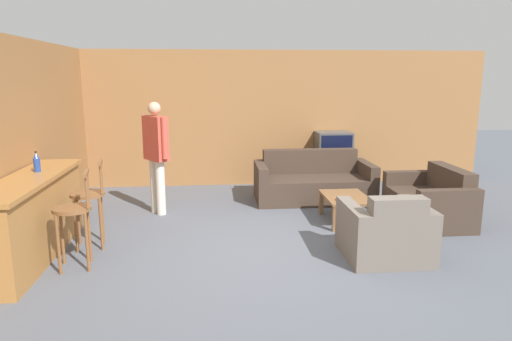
{
  "coord_description": "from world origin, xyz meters",
  "views": [
    {
      "loc": [
        -0.65,
        -5.24,
        2.11
      ],
      "look_at": [
        -0.09,
        0.8,
        0.85
      ],
      "focal_mm": 32.0,
      "sensor_mm": 36.0,
      "label": 1
    }
  ],
  "objects": [
    {
      "name": "ground_plane",
      "position": [
        0.0,
        0.0,
        0.0
      ],
      "size": [
        24.0,
        24.0,
        0.0
      ],
      "primitive_type": "plane",
      "color": "#565B66"
    },
    {
      "name": "wall_back",
      "position": [
        0.0,
        3.61,
        1.3
      ],
      "size": [
        9.4,
        0.08,
        2.6
      ],
      "color": "#9E6B3D",
      "rests_on": "ground_plane"
    },
    {
      "name": "wall_left",
      "position": [
        -3.11,
        1.31,
        1.3
      ],
      "size": [
        0.08,
        8.61,
        2.6
      ],
      "color": "#9E6B3D",
      "rests_on": "ground_plane"
    },
    {
      "name": "bar_counter",
      "position": [
        -2.77,
        0.05,
        0.49
      ],
      "size": [
        0.55,
        2.32,
        0.98
      ],
      "color": "#A87038",
      "rests_on": "ground_plane"
    },
    {
      "name": "bar_chair_near",
      "position": [
        -2.2,
        -0.28,
        0.6
      ],
      "size": [
        0.48,
        0.48,
        1.09
      ],
      "color": "brown",
      "rests_on": "ground_plane"
    },
    {
      "name": "bar_chair_mid",
      "position": [
        -2.2,
        0.36,
        0.6
      ],
      "size": [
        0.48,
        0.48,
        1.09
      ],
      "color": "brown",
      "rests_on": "ground_plane"
    },
    {
      "name": "couch_far",
      "position": [
        1.04,
        2.33,
        0.29
      ],
      "size": [
        1.99,
        0.95,
        0.84
      ],
      "color": "#423328",
      "rests_on": "ground_plane"
    },
    {
      "name": "armchair_near",
      "position": [
        1.33,
        -0.32,
        0.3
      ],
      "size": [
        0.94,
        0.9,
        0.82
      ],
      "color": "#70665B",
      "rests_on": "ground_plane"
    },
    {
      "name": "loveseat_right",
      "position": [
        2.51,
        0.99,
        0.29
      ],
      "size": [
        0.88,
        1.37,
        0.8
      ],
      "color": "#423328",
      "rests_on": "ground_plane"
    },
    {
      "name": "coffee_table",
      "position": [
        1.26,
        1.06,
        0.33
      ],
      "size": [
        0.62,
        0.89,
        0.39
      ],
      "color": "brown",
      "rests_on": "ground_plane"
    },
    {
      "name": "tv_unit",
      "position": [
        1.64,
        3.31,
        0.27
      ],
      "size": [
        1.04,
        0.44,
        0.53
      ],
      "color": "black",
      "rests_on": "ground_plane"
    },
    {
      "name": "tv",
      "position": [
        1.64,
        3.31,
        0.8
      ],
      "size": [
        0.66,
        0.5,
        0.52
      ],
      "color": "#4C4C4C",
      "rests_on": "tv_unit"
    },
    {
      "name": "bottle",
      "position": [
        -2.78,
        0.36,
        1.09
      ],
      "size": [
        0.08,
        0.08,
        0.25
      ],
      "color": "#234293",
      "rests_on": "bar_counter"
    },
    {
      "name": "book_on_table",
      "position": [
        1.14,
        0.84,
        0.4
      ],
      "size": [
        0.21,
        0.19,
        0.02
      ],
      "color": "maroon",
      "rests_on": "coffee_table"
    },
    {
      "name": "person_by_window",
      "position": [
        -1.54,
        1.75,
        0.98
      ],
      "size": [
        0.43,
        0.49,
        1.73
      ],
      "color": "silver",
      "rests_on": "ground_plane"
    }
  ]
}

